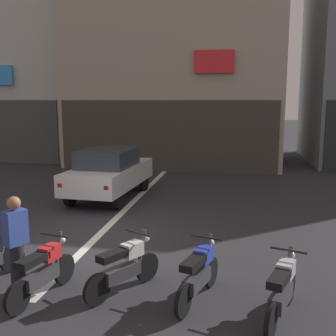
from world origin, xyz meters
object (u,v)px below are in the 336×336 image
motorcycle_red_row_left_mid (43,271)px  person_by_motorcycles (16,245)px  motorcycle_blue_row_right_mid (199,273)px  car_white_crossing_near (109,172)px  motorcycle_silver_row_rightmost (282,290)px  motorcycle_white_row_centre (124,266)px

motorcycle_red_row_left_mid → person_by_motorcycles: (-0.47, 0.05, 0.40)m
motorcycle_red_row_left_mid → motorcycle_blue_row_right_mid: size_ratio=1.02×
car_white_crossing_near → motorcycle_silver_row_rightmost: (4.82, -6.81, -0.43)m
motorcycle_blue_row_right_mid → person_by_motorcycles: 3.03m
motorcycle_red_row_left_mid → motorcycle_silver_row_rightmost: 3.78m
car_white_crossing_near → motorcycle_white_row_centre: 6.79m
motorcycle_blue_row_right_mid → motorcycle_silver_row_rightmost: same height
car_white_crossing_near → motorcycle_blue_row_right_mid: bearing=-61.1°
motorcycle_white_row_centre → person_by_motorcycles: (-1.73, -0.35, 0.40)m
motorcycle_red_row_left_mid → motorcycle_white_row_centre: size_ratio=1.12×
motorcycle_white_row_centre → motorcycle_red_row_left_mid: bearing=-162.6°
motorcycle_red_row_left_mid → motorcycle_silver_row_rightmost: (3.78, -0.04, 0.00)m
car_white_crossing_near → person_by_motorcycles: size_ratio=2.52×
motorcycle_blue_row_right_mid → motorcycle_silver_row_rightmost: bearing=-16.2°
car_white_crossing_near → person_by_motorcycles: person_by_motorcycles is taller
car_white_crossing_near → motorcycle_red_row_left_mid: 6.86m
motorcycle_red_row_left_mid → car_white_crossing_near: bearing=98.7°
car_white_crossing_near → motorcycle_red_row_left_mid: car_white_crossing_near is taller
motorcycle_white_row_centre → person_by_motorcycles: person_by_motorcycles is taller
car_white_crossing_near → motorcycle_blue_row_right_mid: car_white_crossing_near is taller
person_by_motorcycles → motorcycle_red_row_left_mid: bearing=-5.6°
motorcycle_white_row_centre → motorcycle_blue_row_right_mid: bearing=-3.2°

